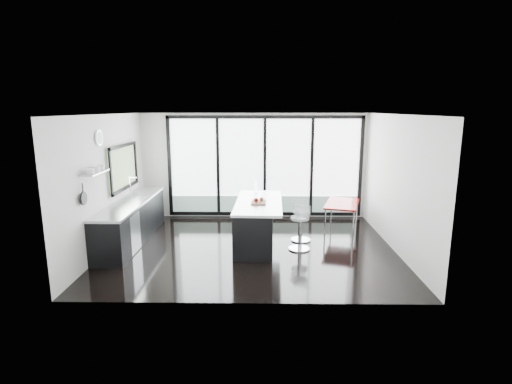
{
  "coord_description": "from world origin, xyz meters",
  "views": [
    {
      "loc": [
        0.24,
        -8.11,
        2.92
      ],
      "look_at": [
        0.1,
        0.3,
        1.15
      ],
      "focal_mm": 28.0,
      "sensor_mm": 36.0,
      "label": 1
    }
  ],
  "objects_px": {
    "bar_stool_near": "(299,233)",
    "red_table": "(341,217)",
    "island": "(255,222)",
    "bar_stool_far": "(301,225)"
  },
  "relations": [
    {
      "from": "bar_stool_far",
      "to": "red_table",
      "type": "distance_m",
      "value": 1.31
    },
    {
      "from": "island",
      "to": "bar_stool_near",
      "type": "relative_size",
      "value": 3.31
    },
    {
      "from": "bar_stool_far",
      "to": "island",
      "type": "bearing_deg",
      "value": -175.27
    },
    {
      "from": "bar_stool_near",
      "to": "bar_stool_far",
      "type": "xyz_separation_m",
      "value": [
        0.09,
        0.58,
        -0.0
      ]
    },
    {
      "from": "bar_stool_near",
      "to": "red_table",
      "type": "xyz_separation_m",
      "value": [
        1.14,
        1.37,
        -0.01
      ]
    },
    {
      "from": "island",
      "to": "red_table",
      "type": "relative_size",
      "value": 1.84
    },
    {
      "from": "island",
      "to": "bar_stool_far",
      "type": "height_order",
      "value": "island"
    },
    {
      "from": "bar_stool_near",
      "to": "red_table",
      "type": "height_order",
      "value": "bar_stool_near"
    },
    {
      "from": "bar_stool_far",
      "to": "red_table",
      "type": "xyz_separation_m",
      "value": [
        1.05,
        0.78,
        -0.01
      ]
    },
    {
      "from": "bar_stool_near",
      "to": "red_table",
      "type": "relative_size",
      "value": 0.56
    }
  ]
}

